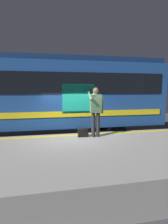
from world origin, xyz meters
TOP-DOWN VIEW (x-y plane):
  - ground_plane at (0.00, 0.00)m, footprint 23.84×23.84m
  - platform at (0.00, 1.98)m, footprint 12.74×3.95m
  - safety_line at (0.00, 0.30)m, footprint 12.49×0.16m
  - track_rail_near at (0.00, -1.23)m, footprint 16.56×0.08m
  - track_rail_far at (0.00, -2.66)m, footprint 16.56×0.08m
  - train_carriage at (1.95, -1.94)m, footprint 12.89×2.95m
  - passenger at (-0.75, 0.63)m, footprint 0.57×0.55m
  - handbag at (-0.28, 0.56)m, footprint 0.38×0.35m

SIDE VIEW (x-z plane):
  - ground_plane at x=0.00m, z-range 0.00..0.00m
  - track_rail_near at x=0.00m, z-range 0.00..0.16m
  - track_rail_far at x=0.00m, z-range 0.00..0.16m
  - platform at x=0.00m, z-range 0.00..0.88m
  - safety_line at x=0.00m, z-range 0.88..0.89m
  - handbag at x=-0.28m, z-range 0.86..1.23m
  - passenger at x=-0.75m, z-range 1.05..2.88m
  - train_carriage at x=1.95m, z-range 0.54..4.45m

